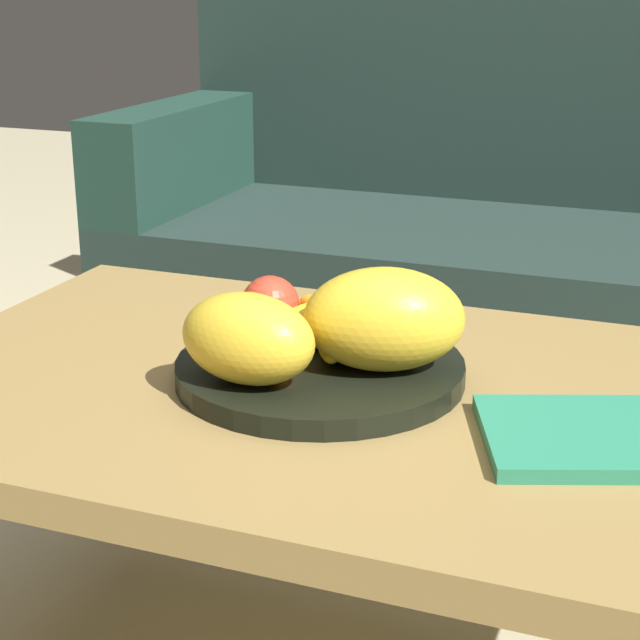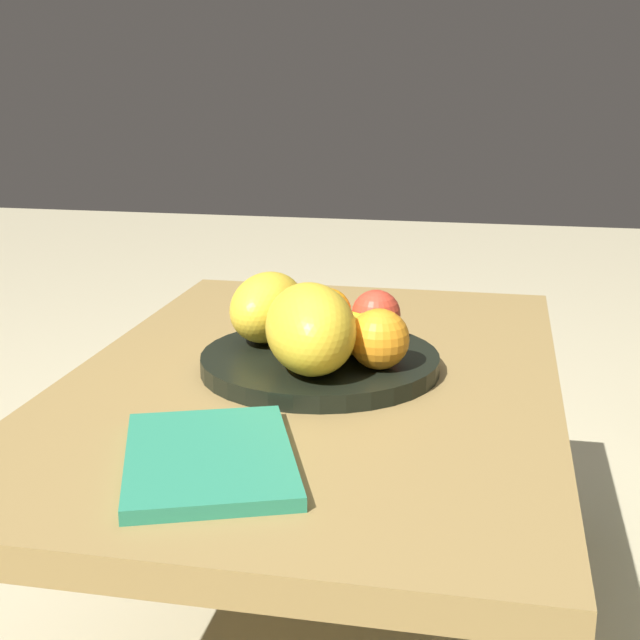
# 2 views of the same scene
# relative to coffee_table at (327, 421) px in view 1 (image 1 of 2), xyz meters

# --- Properties ---
(coffee_table) EXTENTS (1.05, 0.68, 0.45)m
(coffee_table) POSITION_rel_coffee_table_xyz_m (0.00, 0.00, 0.00)
(coffee_table) COLOR olive
(coffee_table) RESTS_ON ground_plane
(couch) EXTENTS (1.70, 0.70, 0.90)m
(couch) POSITION_rel_coffee_table_xyz_m (0.05, 1.10, -0.10)
(couch) COLOR #1F302B
(couch) RESTS_ON ground_plane
(fruit_bowl) EXTENTS (0.34, 0.34, 0.03)m
(fruit_bowl) POSITION_rel_coffee_table_xyz_m (-0.01, 0.01, 0.06)
(fruit_bowl) COLOR black
(fruit_bowl) RESTS_ON coffee_table
(melon_large_front) EXTENTS (0.17, 0.12, 0.10)m
(melon_large_front) POSITION_rel_coffee_table_xyz_m (-0.06, -0.08, 0.12)
(melon_large_front) COLOR yellow
(melon_large_front) RESTS_ON fruit_bowl
(melon_smaller_beside) EXTENTS (0.21, 0.18, 0.12)m
(melon_smaller_beside) POSITION_rel_coffee_table_xyz_m (0.06, 0.01, 0.13)
(melon_smaller_beside) COLOR yellow
(melon_smaller_beside) RESTS_ON fruit_bowl
(orange_front) EXTENTS (0.08, 0.08, 0.08)m
(orange_front) POSITION_rel_coffee_table_xyz_m (0.03, 0.10, 0.11)
(orange_front) COLOR orange
(orange_front) RESTS_ON fruit_bowl
(orange_right) EXTENTS (0.07, 0.07, 0.07)m
(orange_right) POSITION_rel_coffee_table_xyz_m (-0.10, -0.00, 0.11)
(orange_right) COLOR orange
(orange_right) RESTS_ON fruit_bowl
(apple_front) EXTENTS (0.07, 0.07, 0.07)m
(apple_front) POSITION_rel_coffee_table_xyz_m (-0.10, 0.07, 0.11)
(apple_front) COLOR red
(apple_front) RESTS_ON fruit_bowl
(banana_bunch) EXTENTS (0.17, 0.16, 0.06)m
(banana_bunch) POSITION_rel_coffee_table_xyz_m (-0.01, 0.05, 0.10)
(banana_bunch) COLOR yellow
(banana_bunch) RESTS_ON fruit_bowl
(magazine) EXTENTS (0.30, 0.26, 0.02)m
(magazine) POSITION_rel_coffee_table_xyz_m (0.32, -0.05, 0.06)
(magazine) COLOR #2A8461
(magazine) RESTS_ON coffee_table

